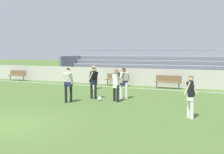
# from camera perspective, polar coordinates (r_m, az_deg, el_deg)

# --- Properties ---
(field_line_sideline) EXTENTS (44.00, 0.12, 0.01)m
(field_line_sideline) POSITION_cam_1_polar(r_m,az_deg,el_deg) (21.34, 4.57, -2.08)
(field_line_sideline) COLOR white
(field_line_sideline) RESTS_ON ground
(sideline_wall) EXTENTS (48.00, 0.16, 1.30)m
(sideline_wall) POSITION_cam_1_polar(r_m,az_deg,el_deg) (22.82, 6.16, -0.04)
(sideline_wall) COLOR #BCB7AD
(sideline_wall) RESTS_ON ground
(bleacher_stand) EXTENTS (20.59, 3.71, 2.74)m
(bleacher_stand) POSITION_cam_1_polar(r_m,az_deg,el_deg) (24.73, 12.33, 1.44)
(bleacher_stand) COLOR #9EA3AD
(bleacher_stand) RESTS_ON ground
(bench_far_left) EXTENTS (1.80, 0.40, 0.90)m
(bench_far_left) POSITION_cam_1_polar(r_m,az_deg,el_deg) (28.51, -17.26, 0.48)
(bench_far_left) COLOR brown
(bench_far_left) RESTS_ON ground
(bench_centre_sideline) EXTENTS (1.80, 0.40, 0.90)m
(bench_centre_sideline) POSITION_cam_1_polar(r_m,az_deg,el_deg) (21.37, 10.43, -0.67)
(bench_centre_sideline) COLOR brown
(bench_centre_sideline) RESTS_ON ground
(bench_near_wall_gap) EXTENTS (1.80, 0.40, 0.90)m
(bench_near_wall_gap) POSITION_cam_1_polar(r_m,az_deg,el_deg) (22.77, 1.01, -0.29)
(bench_near_wall_gap) COLOR brown
(bench_near_wall_gap) RESTS_ON ground
(spectator_seated) EXTENTS (0.36, 0.42, 1.21)m
(spectator_seated) POSITION_cam_1_polar(r_m,az_deg,el_deg) (22.65, 0.89, 0.08)
(spectator_seated) COLOR #2D2D38
(spectator_seated) RESTS_ON ground
(player_dark_trailing_run) EXTENTS (0.43, 0.55, 1.69)m
(player_dark_trailing_run) POSITION_cam_1_polar(r_m,az_deg,el_deg) (16.31, -3.48, -0.56)
(player_dark_trailing_run) COLOR black
(player_dark_trailing_run) RESTS_ON ground
(player_white_deep_cover) EXTENTS (0.45, 0.52, 1.71)m
(player_white_deep_cover) POSITION_cam_1_polar(r_m,az_deg,el_deg) (15.21, -8.16, -0.91)
(player_white_deep_cover) COLOR black
(player_white_deep_cover) RESTS_ON ground
(player_white_dropping_back) EXTENTS (0.43, 0.44, 1.68)m
(player_white_dropping_back) POSITION_cam_1_polar(r_m,az_deg,el_deg) (20.69, -3.33, 0.49)
(player_white_dropping_back) COLOR white
(player_white_dropping_back) RESTS_ON ground
(player_white_wide_right) EXTENTS (0.46, 0.65, 1.66)m
(player_white_wide_right) POSITION_cam_1_polar(r_m,az_deg,el_deg) (16.26, 2.22, -0.64)
(player_white_wide_right) COLOR white
(player_white_wide_right) RESTS_ON ground
(player_white_on_ball) EXTENTS (0.60, 0.45, 1.63)m
(player_white_on_ball) POSITION_cam_1_polar(r_m,az_deg,el_deg) (15.33, 0.76, -1.04)
(player_white_on_ball) COLOR black
(player_white_on_ball) RESTS_ON ground
(player_dark_overlapping) EXTENTS (0.42, 0.45, 1.61)m
(player_dark_overlapping) POSITION_cam_1_polar(r_m,az_deg,el_deg) (11.77, 14.47, -2.92)
(player_dark_overlapping) COLOR white
(player_dark_overlapping) RESTS_ON ground
(soccer_ball) EXTENTS (0.22, 0.22, 0.22)m
(soccer_ball) POSITION_cam_1_polar(r_m,az_deg,el_deg) (15.66, -2.34, -4.08)
(soccer_ball) COLOR white
(soccer_ball) RESTS_ON ground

